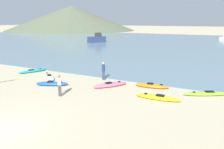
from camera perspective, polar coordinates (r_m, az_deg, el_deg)
ground_plane at (r=12.83m, az=-25.92°, el=-12.60°), size 400.00×400.00×0.00m
bay_water at (r=53.78m, az=16.72°, el=7.70°), size 160.00×70.00×0.06m
far_hill_left at (r=123.26m, az=-10.59°, el=14.32°), size 68.11×68.11×12.93m
kayak_on_sand_0 at (r=17.71m, az=23.56°, el=-4.60°), size 3.40×2.30×0.33m
kayak_on_sand_1 at (r=24.88m, az=-20.01°, el=0.87°), size 1.80×3.00×0.32m
kayak_on_sand_2 at (r=22.05m, az=-16.16°, el=-0.45°), size 3.01×2.39×0.32m
kayak_on_sand_3 at (r=18.33m, az=-0.47°, el=-2.68°), size 2.42×2.86×0.38m
kayak_on_sand_4 at (r=15.80m, az=11.89°, el=-5.86°), size 3.22×0.85×0.35m
kayak_on_sand_5 at (r=18.36m, az=10.39°, el=-2.91°), size 2.84×1.07×0.38m
kayak_on_sand_6 at (r=19.36m, az=-15.40°, el=-2.30°), size 2.81×1.81×0.38m
person_near_foreground at (r=16.29m, az=-13.59°, el=-2.35°), size 0.34×0.28×1.68m
person_near_waterline at (r=20.20m, az=-2.25°, el=1.26°), size 0.35×0.24×1.71m
moored_boat_2 at (r=55.02m, az=-3.97°, el=9.27°), size 4.03×4.66×2.34m
loose_paddle at (r=22.13m, az=-26.40°, el=-1.66°), size 1.39×2.58×0.03m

